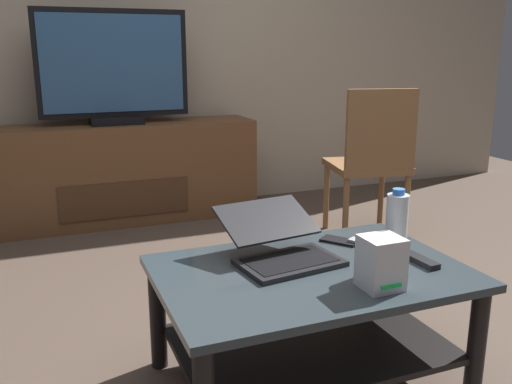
{
  "coord_description": "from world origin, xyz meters",
  "views": [
    {
      "loc": [
        -0.82,
        -1.86,
        1.15
      ],
      "look_at": [
        -0.0,
        0.19,
        0.58
      ],
      "focal_mm": 38.86,
      "sensor_mm": 36.0,
      "label": 1
    }
  ],
  "objects_px": {
    "television": "(114,70)",
    "tv_remote": "(369,245)",
    "media_cabinet": "(120,173)",
    "cell_phone": "(339,241)",
    "dining_chair": "(372,157)",
    "laptop": "(280,245)",
    "soundbar_remote": "(420,260)",
    "router_box": "(381,263)",
    "water_bottle_near": "(396,232)",
    "coffee_table": "(310,305)"
  },
  "relations": [
    {
      "from": "television",
      "to": "tv_remote",
      "type": "distance_m",
      "value": 2.24
    },
    {
      "from": "media_cabinet",
      "to": "cell_phone",
      "type": "height_order",
      "value": "media_cabinet"
    },
    {
      "from": "dining_chair",
      "to": "tv_remote",
      "type": "xyz_separation_m",
      "value": [
        -0.74,
        -1.11,
        -0.08
      ]
    },
    {
      "from": "dining_chair",
      "to": "laptop",
      "type": "relative_size",
      "value": 2.25
    },
    {
      "from": "television",
      "to": "cell_phone",
      "type": "height_order",
      "value": "television"
    },
    {
      "from": "media_cabinet",
      "to": "soundbar_remote",
      "type": "relative_size",
      "value": 11.57
    },
    {
      "from": "router_box",
      "to": "tv_remote",
      "type": "distance_m",
      "value": 0.37
    },
    {
      "from": "dining_chair",
      "to": "cell_phone",
      "type": "xyz_separation_m",
      "value": [
        -0.81,
        -1.01,
        -0.09
      ]
    },
    {
      "from": "router_box",
      "to": "water_bottle_near",
      "type": "distance_m",
      "value": 0.18
    },
    {
      "from": "laptop",
      "to": "cell_phone",
      "type": "xyz_separation_m",
      "value": [
        0.29,
        0.08,
        -0.05
      ]
    },
    {
      "from": "media_cabinet",
      "to": "router_box",
      "type": "distance_m",
      "value": 2.46
    },
    {
      "from": "coffee_table",
      "to": "television",
      "type": "relative_size",
      "value": 1.07
    },
    {
      "from": "coffee_table",
      "to": "laptop",
      "type": "bearing_deg",
      "value": 115.4
    },
    {
      "from": "water_bottle_near",
      "to": "soundbar_remote",
      "type": "relative_size",
      "value": 1.76
    },
    {
      "from": "water_bottle_near",
      "to": "tv_remote",
      "type": "relative_size",
      "value": 1.76
    },
    {
      "from": "coffee_table",
      "to": "soundbar_remote",
      "type": "height_order",
      "value": "soundbar_remote"
    },
    {
      "from": "media_cabinet",
      "to": "dining_chair",
      "type": "distance_m",
      "value": 1.69
    },
    {
      "from": "media_cabinet",
      "to": "laptop",
      "type": "bearing_deg",
      "value": -82.9
    },
    {
      "from": "water_bottle_near",
      "to": "cell_phone",
      "type": "distance_m",
      "value": 0.34
    },
    {
      "from": "router_box",
      "to": "tv_remote",
      "type": "relative_size",
      "value": 1.04
    },
    {
      "from": "laptop",
      "to": "soundbar_remote",
      "type": "distance_m",
      "value": 0.49
    },
    {
      "from": "laptop",
      "to": "tv_remote",
      "type": "distance_m",
      "value": 0.36
    },
    {
      "from": "coffee_table",
      "to": "television",
      "type": "distance_m",
      "value": 2.32
    },
    {
      "from": "dining_chair",
      "to": "water_bottle_near",
      "type": "bearing_deg",
      "value": -120.48
    },
    {
      "from": "laptop",
      "to": "television",
      "type": "bearing_deg",
      "value": 97.18
    },
    {
      "from": "laptop",
      "to": "water_bottle_near",
      "type": "distance_m",
      "value": 0.4
    },
    {
      "from": "tv_remote",
      "to": "television",
      "type": "bearing_deg",
      "value": 78.1
    },
    {
      "from": "laptop",
      "to": "soundbar_remote",
      "type": "height_order",
      "value": "laptop"
    },
    {
      "from": "tv_remote",
      "to": "soundbar_remote",
      "type": "xyz_separation_m",
      "value": [
        0.08,
        -0.2,
        0.0
      ]
    },
    {
      "from": "coffee_table",
      "to": "router_box",
      "type": "distance_m",
      "value": 0.33
    },
    {
      "from": "dining_chair",
      "to": "water_bottle_near",
      "type": "distance_m",
      "value": 1.53
    },
    {
      "from": "media_cabinet",
      "to": "router_box",
      "type": "xyz_separation_m",
      "value": [
        0.45,
        -2.42,
        0.18
      ]
    },
    {
      "from": "water_bottle_near",
      "to": "dining_chair",
      "type": "bearing_deg",
      "value": 59.52
    },
    {
      "from": "cell_phone",
      "to": "tv_remote",
      "type": "xyz_separation_m",
      "value": [
        0.07,
        -0.09,
        0.01
      ]
    },
    {
      "from": "dining_chair",
      "to": "router_box",
      "type": "relative_size",
      "value": 5.65
    },
    {
      "from": "coffee_table",
      "to": "soundbar_remote",
      "type": "xyz_separation_m",
      "value": [
        0.38,
        -0.09,
        0.14
      ]
    },
    {
      "from": "television",
      "to": "dining_chair",
      "type": "xyz_separation_m",
      "value": [
        1.36,
        -0.97,
        -0.5
      ]
    },
    {
      "from": "television",
      "to": "laptop",
      "type": "relative_size",
      "value": 2.31
    },
    {
      "from": "media_cabinet",
      "to": "water_bottle_near",
      "type": "bearing_deg",
      "value": -75.95
    },
    {
      "from": "cell_phone",
      "to": "tv_remote",
      "type": "height_order",
      "value": "tv_remote"
    },
    {
      "from": "router_box",
      "to": "water_bottle_near",
      "type": "xyz_separation_m",
      "value": [
        0.13,
        0.11,
        0.05
      ]
    },
    {
      "from": "media_cabinet",
      "to": "water_bottle_near",
      "type": "height_order",
      "value": "water_bottle_near"
    },
    {
      "from": "cell_phone",
      "to": "soundbar_remote",
      "type": "bearing_deg",
      "value": -99.8
    },
    {
      "from": "dining_chair",
      "to": "tv_remote",
      "type": "relative_size",
      "value": 5.86
    },
    {
      "from": "laptop",
      "to": "water_bottle_near",
      "type": "height_order",
      "value": "water_bottle_near"
    },
    {
      "from": "dining_chair",
      "to": "tv_remote",
      "type": "bearing_deg",
      "value": -123.63
    },
    {
      "from": "router_box",
      "to": "television",
      "type": "bearing_deg",
      "value": 100.61
    },
    {
      "from": "media_cabinet",
      "to": "soundbar_remote",
      "type": "distance_m",
      "value": 2.4
    },
    {
      "from": "soundbar_remote",
      "to": "water_bottle_near",
      "type": "bearing_deg",
      "value": -175.17
    },
    {
      "from": "television",
      "to": "tv_remote",
      "type": "xyz_separation_m",
      "value": [
        0.62,
        -2.07,
        -0.58
      ]
    }
  ]
}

